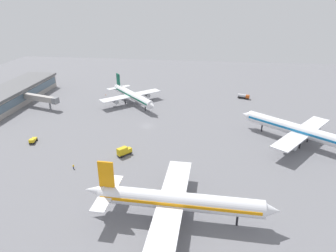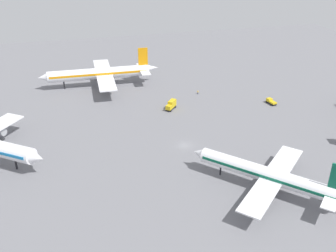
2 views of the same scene
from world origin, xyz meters
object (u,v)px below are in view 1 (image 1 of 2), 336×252
at_px(catering_truck, 124,151).
at_px(airplane_taxiing, 177,201).
at_px(fuel_truck, 244,96).
at_px(ground_crew_worker, 73,167).
at_px(airplane_at_gate, 132,95).
at_px(safety_cone_near_gate, 106,95).
at_px(pushback_tractor, 33,140).
at_px(airplane_distant, 299,130).

bearing_deg(catering_truck, airplane_taxiing, -102.98).
xyz_separation_m(fuel_truck, ground_crew_worker, (84.02, -64.22, -0.54)).
height_order(airplane_at_gate, ground_crew_worker, airplane_at_gate).
bearing_deg(catering_truck, safety_cone_near_gate, 64.29).
bearing_deg(ground_crew_worker, airplane_at_gate, -63.57).
xyz_separation_m(airplane_at_gate, catering_truck, (55.61, 10.27, -3.09)).
bearing_deg(fuel_truck, catering_truck, -104.47).
xyz_separation_m(pushback_tractor, fuel_truck, (-67.23, 88.48, 0.42)).
xyz_separation_m(airplane_distant, safety_cone_near_gate, (-49.13, -94.89, -5.27)).
xyz_separation_m(catering_truck, fuel_truck, (-72.59, 49.61, -0.31)).
bearing_deg(ground_crew_worker, airplane_distant, -129.09).
xyz_separation_m(airplane_at_gate, airplane_taxiing, (87.13, 33.21, 0.88)).
relative_size(airplane_taxiing, ground_crew_worker, 30.66).
height_order(pushback_tractor, safety_cone_near_gate, pushback_tractor).
bearing_deg(airplane_distant, fuel_truck, -36.53).
relative_size(pushback_tractor, fuel_truck, 0.71).
bearing_deg(airplane_taxiing, airplane_at_gate, 112.52).
distance_m(airplane_distant, pushback_tractor, 105.39).
bearing_deg(airplane_taxiing, safety_cone_near_gate, 119.35).
relative_size(airplane_taxiing, safety_cone_near_gate, 85.33).
height_order(airplane_at_gate, catering_truck, airplane_at_gate).
bearing_deg(fuel_truck, airplane_at_gate, -144.29).
bearing_deg(airplane_at_gate, airplane_taxiing, -21.71).
distance_m(airplane_taxiing, pushback_tractor, 72.13).
bearing_deg(airplane_taxiing, ground_crew_worker, 153.51).
height_order(airplane_taxiing, fuel_truck, airplane_taxiing).
xyz_separation_m(catering_truck, safety_cone_near_gate, (-68.10, -29.35, -1.40)).
bearing_deg(catering_truck, ground_crew_worker, 169.04).
distance_m(pushback_tractor, safety_cone_near_gate, 63.46).
relative_size(airplane_at_gate, catering_truck, 6.37).
bearing_deg(airplane_at_gate, safety_cone_near_gate, -165.79).
distance_m(pushback_tractor, ground_crew_worker, 29.51).
xyz_separation_m(airplane_taxiing, catering_truck, (-31.52, -22.94, -3.97)).
bearing_deg(fuel_truck, airplane_distant, -53.57).
bearing_deg(pushback_tractor, airplane_distant, 86.66).
distance_m(airplane_taxiing, safety_cone_near_gate, 112.64).
bearing_deg(safety_cone_near_gate, pushback_tractor, -8.63).
bearing_deg(airplane_distant, ground_crew_worker, 57.70).
height_order(catering_truck, pushback_tractor, catering_truck).
distance_m(pushback_tractor, fuel_truck, 111.13).
distance_m(catering_truck, fuel_truck, 87.92).
xyz_separation_m(airplane_at_gate, airplane_distant, (36.64, 75.81, 0.78)).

